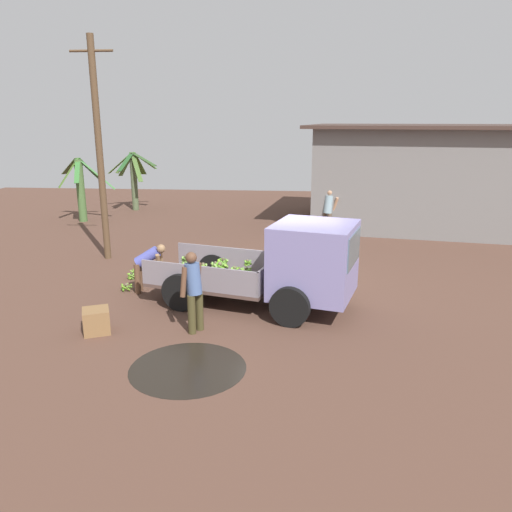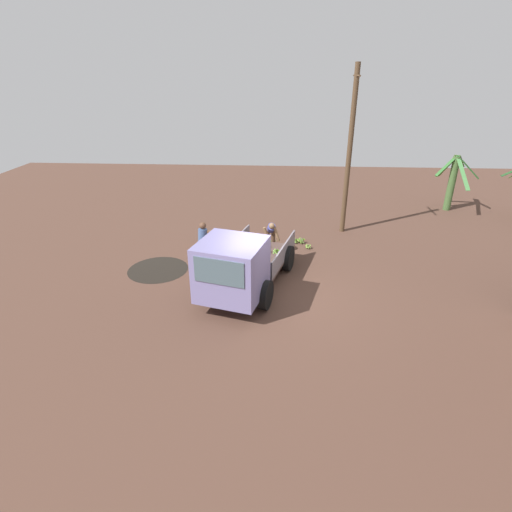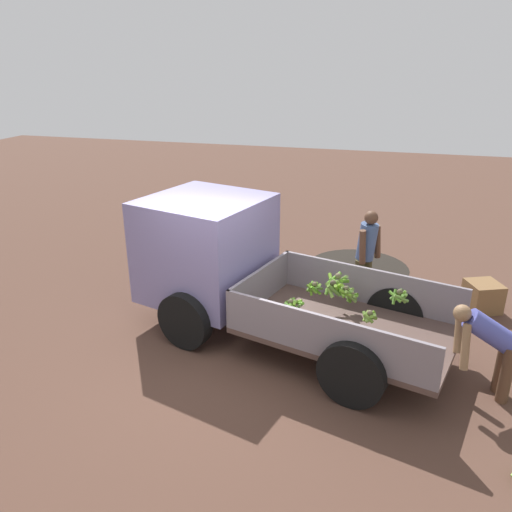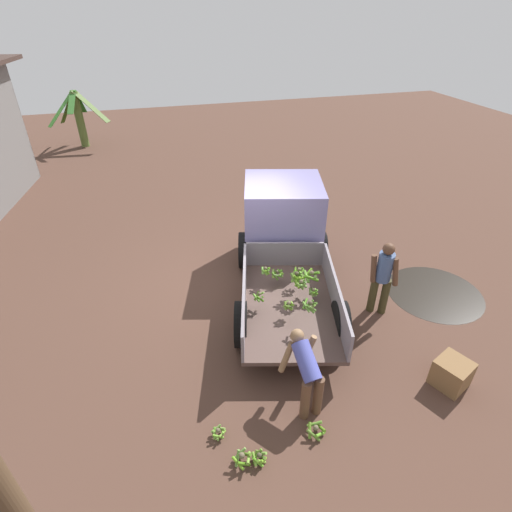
{
  "view_description": "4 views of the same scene",
  "coord_description": "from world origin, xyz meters",
  "px_view_note": "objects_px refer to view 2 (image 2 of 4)",
  "views": [
    {
      "loc": [
        0.23,
        -11.48,
        4.14
      ],
      "look_at": [
        -0.7,
        -0.92,
        1.21
      ],
      "focal_mm": 35.0,
      "sensor_mm": 36.0,
      "label": 1
    },
    {
      "loc": [
        10.18,
        0.12,
        6.11
      ],
      "look_at": [
        -0.73,
        -0.52,
        1.01
      ],
      "focal_mm": 28.0,
      "sensor_mm": 36.0,
      "label": 2
    },
    {
      "loc": [
        -2.13,
        5.64,
        3.92
      ],
      "look_at": [
        -0.07,
        -1.71,
        0.91
      ],
      "focal_mm": 35.0,
      "sensor_mm": 36.0,
      "label": 3
    },
    {
      "loc": [
        -7.13,
        1.69,
        5.38
      ],
      "look_at": [
        -0.5,
        -0.17,
        0.92
      ],
      "focal_mm": 28.0,
      "sensor_mm": 36.0,
      "label": 4
    }
  ],
  "objects_px": {
    "banana_bunch_on_ground_3": "(302,240)",
    "wooden_crate_0": "(207,239)",
    "banana_bunch_on_ground_0": "(308,246)",
    "banana_bunch_on_ground_1": "(295,241)",
    "person_foreground_visitor": "(203,244)",
    "utility_pole": "(349,152)",
    "cargo_truck": "(237,268)",
    "person_worker_loading": "(271,232)",
    "banana_bunch_on_ground_2": "(272,242)"
  },
  "relations": [
    {
      "from": "banana_bunch_on_ground_0",
      "to": "banana_bunch_on_ground_1",
      "type": "xyz_separation_m",
      "value": [
        -0.53,
        -0.46,
        -0.0
      ]
    },
    {
      "from": "banana_bunch_on_ground_1",
      "to": "wooden_crate_0",
      "type": "height_order",
      "value": "wooden_crate_0"
    },
    {
      "from": "cargo_truck",
      "to": "person_worker_loading",
      "type": "relative_size",
      "value": 4.04
    },
    {
      "from": "banana_bunch_on_ground_1",
      "to": "banana_bunch_on_ground_3",
      "type": "distance_m",
      "value": 0.24
    },
    {
      "from": "banana_bunch_on_ground_0",
      "to": "banana_bunch_on_ground_3",
      "type": "bearing_deg",
      "value": -154.52
    },
    {
      "from": "cargo_truck",
      "to": "utility_pole",
      "type": "xyz_separation_m",
      "value": [
        -5.77,
        3.8,
        2.2
      ]
    },
    {
      "from": "person_worker_loading",
      "to": "banana_bunch_on_ground_0",
      "type": "relative_size",
      "value": 5.03
    },
    {
      "from": "banana_bunch_on_ground_3",
      "to": "wooden_crate_0",
      "type": "relative_size",
      "value": 0.58
    },
    {
      "from": "cargo_truck",
      "to": "person_worker_loading",
      "type": "distance_m",
      "value": 3.73
    },
    {
      "from": "person_foreground_visitor",
      "to": "banana_bunch_on_ground_1",
      "type": "height_order",
      "value": "person_foreground_visitor"
    },
    {
      "from": "banana_bunch_on_ground_0",
      "to": "banana_bunch_on_ground_2",
      "type": "bearing_deg",
      "value": -104.39
    },
    {
      "from": "person_foreground_visitor",
      "to": "banana_bunch_on_ground_0",
      "type": "relative_size",
      "value": 6.83
    },
    {
      "from": "banana_bunch_on_ground_0",
      "to": "wooden_crate_0",
      "type": "xyz_separation_m",
      "value": [
        -0.09,
        -3.85,
        0.14
      ]
    },
    {
      "from": "banana_bunch_on_ground_3",
      "to": "wooden_crate_0",
      "type": "distance_m",
      "value": 3.64
    },
    {
      "from": "banana_bunch_on_ground_2",
      "to": "wooden_crate_0",
      "type": "bearing_deg",
      "value": -84.09
    },
    {
      "from": "person_worker_loading",
      "to": "cargo_truck",
      "type": "bearing_deg",
      "value": -18.78
    },
    {
      "from": "utility_pole",
      "to": "wooden_crate_0",
      "type": "bearing_deg",
      "value": -71.08
    },
    {
      "from": "person_worker_loading",
      "to": "banana_bunch_on_ground_0",
      "type": "distance_m",
      "value": 1.56
    },
    {
      "from": "person_worker_loading",
      "to": "wooden_crate_0",
      "type": "xyz_separation_m",
      "value": [
        -0.32,
        -2.45,
        -0.49
      ]
    },
    {
      "from": "banana_bunch_on_ground_1",
      "to": "wooden_crate_0",
      "type": "distance_m",
      "value": 3.42
    },
    {
      "from": "person_foreground_visitor",
      "to": "banana_bunch_on_ground_3",
      "type": "relative_size",
      "value": 5.6
    },
    {
      "from": "person_worker_loading",
      "to": "banana_bunch_on_ground_0",
      "type": "xyz_separation_m",
      "value": [
        -0.22,
        1.41,
        -0.63
      ]
    },
    {
      "from": "utility_pole",
      "to": "person_worker_loading",
      "type": "relative_size",
      "value": 5.27
    },
    {
      "from": "cargo_truck",
      "to": "utility_pole",
      "type": "bearing_deg",
      "value": 161.96
    },
    {
      "from": "banana_bunch_on_ground_0",
      "to": "banana_bunch_on_ground_3",
      "type": "height_order",
      "value": "banana_bunch_on_ground_3"
    },
    {
      "from": "cargo_truck",
      "to": "banana_bunch_on_ground_1",
      "type": "height_order",
      "value": "cargo_truck"
    },
    {
      "from": "banana_bunch_on_ground_0",
      "to": "person_foreground_visitor",
      "type": "bearing_deg",
      "value": -62.96
    },
    {
      "from": "cargo_truck",
      "to": "banana_bunch_on_ground_3",
      "type": "height_order",
      "value": "cargo_truck"
    },
    {
      "from": "person_foreground_visitor",
      "to": "person_worker_loading",
      "type": "distance_m",
      "value": 2.75
    },
    {
      "from": "person_worker_loading",
      "to": "banana_bunch_on_ground_2",
      "type": "bearing_deg",
      "value": 171.21
    },
    {
      "from": "person_foreground_visitor",
      "to": "banana_bunch_on_ground_1",
      "type": "xyz_separation_m",
      "value": [
        -2.37,
        3.16,
        -0.81
      ]
    },
    {
      "from": "person_foreground_visitor",
      "to": "banana_bunch_on_ground_2",
      "type": "bearing_deg",
      "value": -14.1
    },
    {
      "from": "person_foreground_visitor",
      "to": "banana_bunch_on_ground_3",
      "type": "bearing_deg",
      "value": -23.89
    },
    {
      "from": "banana_bunch_on_ground_2",
      "to": "person_foreground_visitor",
      "type": "bearing_deg",
      "value": -45.65
    },
    {
      "from": "banana_bunch_on_ground_1",
      "to": "cargo_truck",
      "type": "bearing_deg",
      "value": -22.63
    },
    {
      "from": "banana_bunch_on_ground_1",
      "to": "banana_bunch_on_ground_3",
      "type": "relative_size",
      "value": 0.82
    },
    {
      "from": "banana_bunch_on_ground_1",
      "to": "person_foreground_visitor",
      "type": "bearing_deg",
      "value": -53.04
    },
    {
      "from": "banana_bunch_on_ground_3",
      "to": "wooden_crate_0",
      "type": "bearing_deg",
      "value": -83.83
    },
    {
      "from": "wooden_crate_0",
      "to": "banana_bunch_on_ground_1",
      "type": "bearing_deg",
      "value": 97.27
    },
    {
      "from": "utility_pole",
      "to": "wooden_crate_0",
      "type": "distance_m",
      "value": 6.43
    },
    {
      "from": "banana_bunch_on_ground_2",
      "to": "wooden_crate_0",
      "type": "xyz_separation_m",
      "value": [
        0.26,
        -2.48,
        0.14
      ]
    },
    {
      "from": "utility_pole",
      "to": "banana_bunch_on_ground_2",
      "type": "relative_size",
      "value": 21.15
    },
    {
      "from": "banana_bunch_on_ground_1",
      "to": "banana_bunch_on_ground_2",
      "type": "height_order",
      "value": "banana_bunch_on_ground_2"
    },
    {
      "from": "utility_pole",
      "to": "banana_bunch_on_ground_0",
      "type": "height_order",
      "value": "utility_pole"
    },
    {
      "from": "banana_bunch_on_ground_1",
      "to": "banana_bunch_on_ground_2",
      "type": "relative_size",
      "value": 0.8
    },
    {
      "from": "banana_bunch_on_ground_2",
      "to": "banana_bunch_on_ground_3",
      "type": "height_order",
      "value": "banana_bunch_on_ground_3"
    },
    {
      "from": "banana_bunch_on_ground_0",
      "to": "banana_bunch_on_ground_2",
      "type": "distance_m",
      "value": 1.41
    },
    {
      "from": "cargo_truck",
      "to": "person_worker_loading",
      "type": "height_order",
      "value": "cargo_truck"
    },
    {
      "from": "banana_bunch_on_ground_0",
      "to": "wooden_crate_0",
      "type": "height_order",
      "value": "wooden_crate_0"
    },
    {
      "from": "banana_bunch_on_ground_0",
      "to": "banana_bunch_on_ground_3",
      "type": "relative_size",
      "value": 0.82
    }
  ]
}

